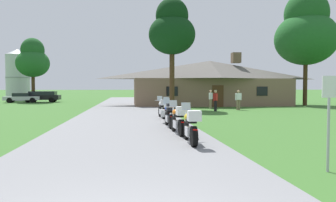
% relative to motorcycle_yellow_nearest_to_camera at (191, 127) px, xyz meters
% --- Properties ---
extents(ground_plane, '(500.00, 500.00, 0.00)m').
position_rel_motorcycle_yellow_nearest_to_camera_xyz_m(ground_plane, '(-2.14, 13.26, -0.62)').
color(ground_plane, '#386628').
extents(asphalt_driveway, '(6.40, 80.00, 0.06)m').
position_rel_motorcycle_yellow_nearest_to_camera_xyz_m(asphalt_driveway, '(-2.14, 11.26, -0.59)').
color(asphalt_driveway, slate).
rests_on(asphalt_driveway, ground).
extents(motorcycle_yellow_nearest_to_camera, '(0.66, 2.08, 1.30)m').
position_rel_motorcycle_yellow_nearest_to_camera_xyz_m(motorcycle_yellow_nearest_to_camera, '(0.00, 0.00, 0.00)').
color(motorcycle_yellow_nearest_to_camera, black).
rests_on(motorcycle_yellow_nearest_to_camera, asphalt_driveway).
extents(motorcycle_orange_second_in_row, '(0.66, 2.08, 1.30)m').
position_rel_motorcycle_yellow_nearest_to_camera_xyz_m(motorcycle_orange_second_in_row, '(-0.08, 2.14, 0.00)').
color(motorcycle_orange_second_in_row, black).
rests_on(motorcycle_orange_second_in_row, asphalt_driveway).
extents(motorcycle_blue_third_in_row, '(0.66, 2.08, 1.30)m').
position_rel_motorcycle_yellow_nearest_to_camera_xyz_m(motorcycle_blue_third_in_row, '(-0.15, 4.46, 0.00)').
color(motorcycle_blue_third_in_row, black).
rests_on(motorcycle_blue_third_in_row, asphalt_driveway).
extents(motorcycle_white_fourth_in_row, '(0.78, 2.08, 1.30)m').
position_rel_motorcycle_yellow_nearest_to_camera_xyz_m(motorcycle_white_fourth_in_row, '(0.02, 6.69, -0.01)').
color(motorcycle_white_fourth_in_row, black).
rests_on(motorcycle_white_fourth_in_row, asphalt_driveway).
extents(motorcycle_white_farthest_in_row, '(0.66, 2.08, 1.30)m').
position_rel_motorcycle_yellow_nearest_to_camera_xyz_m(motorcycle_white_farthest_in_row, '(-0.01, 8.98, 0.00)').
color(motorcycle_white_farthest_in_row, black).
rests_on(motorcycle_white_farthest_in_row, asphalt_driveway).
extents(stone_lodge, '(16.90, 6.84, 5.62)m').
position_rel_motorcycle_yellow_nearest_to_camera_xyz_m(stone_lodge, '(6.55, 23.63, 1.81)').
color(stone_lodge, brown).
rests_on(stone_lodge, ground).
extents(bystander_white_shirt_near_lodge, '(0.39, 0.47, 1.67)m').
position_rel_motorcycle_yellow_nearest_to_camera_xyz_m(bystander_white_shirt_near_lodge, '(5.21, 17.91, 0.31)').
color(bystander_white_shirt_near_lodge, '#75664C').
rests_on(bystander_white_shirt_near_lodge, ground).
extents(bystander_white_shirt_beside_signpost, '(0.55, 0.22, 1.67)m').
position_rel_motorcycle_yellow_nearest_to_camera_xyz_m(bystander_white_shirt_beside_signpost, '(7.09, 16.00, 0.31)').
color(bystander_white_shirt_beside_signpost, '#75664C').
rests_on(bystander_white_shirt_beside_signpost, ground).
extents(bystander_red_shirt_by_tree, '(0.41, 0.43, 1.69)m').
position_rel_motorcycle_yellow_nearest_to_camera_xyz_m(bystander_red_shirt_by_tree, '(4.81, 14.79, 0.33)').
color(bystander_red_shirt_by_tree, black).
rests_on(bystander_red_shirt_by_tree, ground).
extents(metal_signpost_roadside, '(0.36, 0.06, 2.14)m').
position_rel_motorcycle_yellow_nearest_to_camera_xyz_m(metal_signpost_roadside, '(2.42, -3.64, 0.73)').
color(metal_signpost_roadside, '#9EA0A5').
rests_on(metal_signpost_roadside, ground).
extents(tree_by_lodge_front, '(4.07, 4.07, 9.65)m').
position_rel_motorcycle_yellow_nearest_to_camera_xyz_m(tree_by_lodge_front, '(1.76, 18.04, 6.32)').
color(tree_by_lodge_front, '#422D19').
rests_on(tree_by_lodge_front, ground).
extents(tree_left_far, '(4.17, 4.17, 8.22)m').
position_rel_motorcycle_yellow_nearest_to_camera_xyz_m(tree_left_far, '(-14.24, 33.43, 4.85)').
color(tree_left_far, '#422D19').
rests_on(tree_left_far, ground).
extents(tree_right_of_lodge, '(6.46, 6.46, 12.00)m').
position_rel_motorcycle_yellow_nearest_to_camera_xyz_m(tree_right_of_lodge, '(16.54, 22.25, 7.14)').
color(tree_right_of_lodge, '#422D19').
rests_on(tree_right_of_lodge, ground).
extents(metal_silo_distant, '(3.41, 3.41, 7.46)m').
position_rel_motorcycle_yellow_nearest_to_camera_xyz_m(metal_silo_distant, '(-18.06, 39.56, 3.12)').
color(metal_silo_distant, '#B2B7BC').
rests_on(metal_silo_distant, ground).
extents(parked_black_suv_far_left, '(4.61, 1.93, 1.40)m').
position_rel_motorcycle_yellow_nearest_to_camera_xyz_m(parked_black_suv_far_left, '(-13.13, 33.24, 0.16)').
color(parked_black_suv_far_left, black).
rests_on(parked_black_suv_far_left, ground).
extents(parked_silver_sedan_far_left, '(4.42, 2.42, 1.20)m').
position_rel_motorcycle_yellow_nearest_to_camera_xyz_m(parked_silver_sedan_far_left, '(-15.29, 32.28, 0.02)').
color(parked_silver_sedan_far_left, '#ADAFB7').
rests_on(parked_silver_sedan_far_left, ground).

